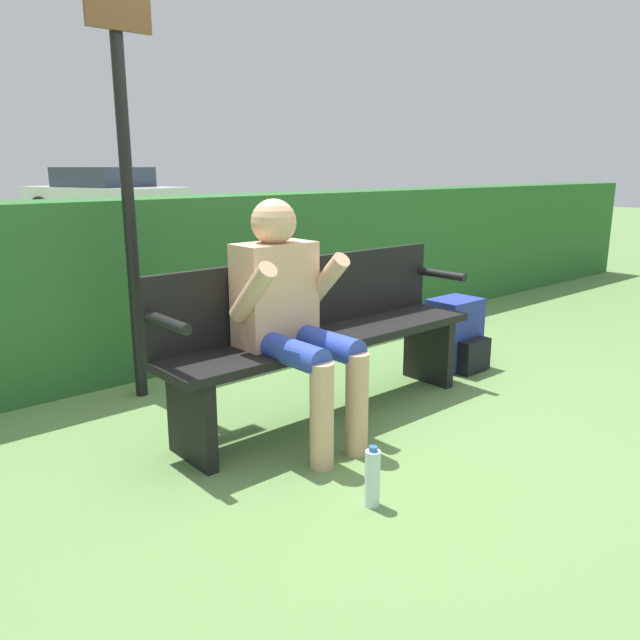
{
  "coord_description": "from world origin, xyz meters",
  "views": [
    {
      "loc": [
        -2.17,
        -2.42,
        1.34
      ],
      "look_at": [
        -0.15,
        -0.1,
        0.59
      ],
      "focal_mm": 35.0,
      "sensor_mm": 36.0,
      "label": 1
    }
  ],
  "objects": [
    {
      "name": "ground_plane",
      "position": [
        0.0,
        0.0,
        0.0
      ],
      "size": [
        40.0,
        40.0,
        0.0
      ],
      "primitive_type": "plane",
      "color": "#668E4C"
    },
    {
      "name": "hedge_back",
      "position": [
        0.0,
        1.46,
        0.57
      ],
      "size": [
        12.0,
        0.49,
        1.15
      ],
      "color": "#2D662D",
      "rests_on": "ground"
    },
    {
      "name": "park_bench",
      "position": [
        0.0,
        0.06,
        0.47
      ],
      "size": [
        1.95,
        0.4,
        0.86
      ],
      "color": "black",
      "rests_on": "ground"
    },
    {
      "name": "person_seated",
      "position": [
        -0.33,
        -0.08,
        0.67
      ],
      "size": [
        0.54,
        0.65,
        1.19
      ],
      "color": "#DBA884",
      "rests_on": "ground"
    },
    {
      "name": "backpack",
      "position": [
        1.23,
        0.07,
        0.23
      ],
      "size": [
        0.34,
        0.35,
        0.48
      ],
      "color": "#283893",
      "rests_on": "ground"
    },
    {
      "name": "water_bottle",
      "position": [
        -0.5,
        -0.83,
        0.12
      ],
      "size": [
        0.06,
        0.06,
        0.26
      ],
      "color": "silver",
      "rests_on": "ground"
    },
    {
      "name": "signpost",
      "position": [
        -0.64,
        0.97,
        1.31
      ],
      "size": [
        0.36,
        0.09,
        2.32
      ],
      "color": "black",
      "rests_on": "ground"
    },
    {
      "name": "parked_car",
      "position": [
        3.88,
        12.32,
        0.65
      ],
      "size": [
        2.9,
        4.3,
        1.34
      ],
      "rotation": [
        0.0,
        0.0,
        1.88
      ],
      "color": "silver",
      "rests_on": "ground"
    }
  ]
}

